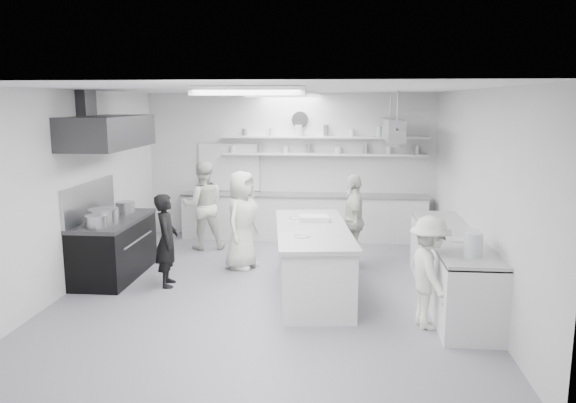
# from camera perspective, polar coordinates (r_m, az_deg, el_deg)

# --- Properties ---
(floor) EXTENTS (6.00, 7.00, 0.02)m
(floor) POSITION_cam_1_polar(r_m,az_deg,el_deg) (8.59, -1.88, -9.02)
(floor) COLOR gray
(floor) RESTS_ON ground
(ceiling) EXTENTS (6.00, 7.00, 0.02)m
(ceiling) POSITION_cam_1_polar(r_m,az_deg,el_deg) (8.11, -2.01, 11.55)
(ceiling) COLOR silver
(ceiling) RESTS_ON wall_back
(wall_back) EXTENTS (6.00, 0.04, 3.00)m
(wall_back) POSITION_cam_1_polar(r_m,az_deg,el_deg) (11.67, 0.25, 3.74)
(wall_back) COLOR silver
(wall_back) RESTS_ON floor
(wall_front) EXTENTS (6.00, 0.04, 3.00)m
(wall_front) POSITION_cam_1_polar(r_m,az_deg,el_deg) (4.85, -7.26, -5.73)
(wall_front) COLOR silver
(wall_front) RESTS_ON floor
(wall_left) EXTENTS (0.04, 7.00, 3.00)m
(wall_left) POSITION_cam_1_polar(r_m,az_deg,el_deg) (9.10, -21.04, 1.19)
(wall_left) COLOR silver
(wall_left) RESTS_ON floor
(wall_right) EXTENTS (0.04, 7.00, 3.00)m
(wall_right) POSITION_cam_1_polar(r_m,az_deg,el_deg) (8.38, 18.84, 0.60)
(wall_right) COLOR silver
(wall_right) RESTS_ON floor
(stove) EXTENTS (0.80, 1.80, 0.90)m
(stove) POSITION_cam_1_polar(r_m,az_deg,el_deg) (9.50, -17.39, -4.71)
(stove) COLOR black
(stove) RESTS_ON floor
(exhaust_hood) EXTENTS (0.85, 2.00, 0.50)m
(exhaust_hood) POSITION_cam_1_polar(r_m,az_deg,el_deg) (9.21, -18.03, 6.80)
(exhaust_hood) COLOR #323233
(exhaust_hood) RESTS_ON wall_left
(back_counter) EXTENTS (5.00, 0.60, 0.92)m
(back_counter) POSITION_cam_1_polar(r_m,az_deg,el_deg) (11.51, 1.60, -1.60)
(back_counter) COLOR silver
(back_counter) RESTS_ON floor
(shelf_lower) EXTENTS (4.20, 0.26, 0.04)m
(shelf_lower) POSITION_cam_1_polar(r_m,az_deg,el_deg) (11.47, 3.69, 4.86)
(shelf_lower) COLOR silver
(shelf_lower) RESTS_ON wall_back
(shelf_upper) EXTENTS (4.20, 0.26, 0.04)m
(shelf_upper) POSITION_cam_1_polar(r_m,az_deg,el_deg) (11.44, 3.71, 6.61)
(shelf_upper) COLOR silver
(shelf_upper) RESTS_ON wall_back
(pass_through_window) EXTENTS (1.30, 0.04, 1.00)m
(pass_through_window) POSITION_cam_1_polar(r_m,az_deg,el_deg) (11.84, -6.04, 3.53)
(pass_through_window) COLOR black
(pass_through_window) RESTS_ON wall_back
(wall_clock) EXTENTS (0.32, 0.05, 0.32)m
(wall_clock) POSITION_cam_1_polar(r_m,az_deg,el_deg) (11.54, 1.24, 8.40)
(wall_clock) COLOR white
(wall_clock) RESTS_ON wall_back
(right_counter) EXTENTS (0.74, 3.30, 0.94)m
(right_counter) POSITION_cam_1_polar(r_m,az_deg,el_deg) (8.35, 16.40, -6.57)
(right_counter) COLOR silver
(right_counter) RESTS_ON floor
(pot_rack) EXTENTS (0.30, 1.60, 0.40)m
(pot_rack) POSITION_cam_1_polar(r_m,az_deg,el_deg) (10.50, 10.73, 7.21)
(pot_rack) COLOR #9B9C9E
(pot_rack) RESTS_ON ceiling
(light_fixture_front) EXTENTS (1.30, 0.25, 0.10)m
(light_fixture_front) POSITION_cam_1_polar(r_m,az_deg,el_deg) (6.33, -4.15, 11.25)
(light_fixture_front) COLOR silver
(light_fixture_front) RESTS_ON ceiling
(light_fixture_rear) EXTENTS (1.30, 0.25, 0.10)m
(light_fixture_rear) POSITION_cam_1_polar(r_m,az_deg,el_deg) (9.90, -0.64, 10.92)
(light_fixture_rear) COLOR silver
(light_fixture_rear) RESTS_ON ceiling
(prep_island) EXTENTS (1.28, 2.68, 0.95)m
(prep_island) POSITION_cam_1_polar(r_m,az_deg,el_deg) (8.30, 2.50, -6.20)
(prep_island) COLOR silver
(prep_island) RESTS_ON floor
(stove_pot) EXTENTS (0.46, 0.46, 0.28)m
(stove_pot) POSITION_cam_1_polar(r_m,az_deg,el_deg) (9.07, -18.38, -1.58)
(stove_pot) COLOR #9B9C9E
(stove_pot) RESTS_ON stove
(cook_stove) EXTENTS (0.44, 0.58, 1.44)m
(cook_stove) POSITION_cam_1_polar(r_m,az_deg,el_deg) (8.75, -12.34, -3.91)
(cook_stove) COLOR black
(cook_stove) RESTS_ON floor
(cook_back) EXTENTS (0.97, 0.85, 1.70)m
(cook_back) POSITION_cam_1_polar(r_m,az_deg,el_deg) (10.79, -8.69, -0.41)
(cook_back) COLOR silver
(cook_back) RESTS_ON floor
(cook_island_left) EXTENTS (0.76, 0.94, 1.68)m
(cook_island_left) POSITION_cam_1_polar(r_m,az_deg,el_deg) (9.46, -4.76, -1.90)
(cook_island_left) COLOR silver
(cook_island_left) RESTS_ON floor
(cook_island_right) EXTENTS (0.43, 0.95, 1.60)m
(cook_island_right) POSITION_cam_1_polar(r_m,az_deg,el_deg) (9.66, 6.75, -1.91)
(cook_island_right) COLOR silver
(cook_island_right) RESTS_ON floor
(cook_right) EXTENTS (0.70, 1.01, 1.43)m
(cook_right) POSITION_cam_1_polar(r_m,az_deg,el_deg) (7.22, 14.28, -7.08)
(cook_right) COLOR silver
(cook_right) RESTS_ON floor
(bowl_island_a) EXTENTS (0.24, 0.24, 0.06)m
(bowl_island_a) POSITION_cam_1_polar(r_m,az_deg,el_deg) (8.80, 0.95, -1.85)
(bowl_island_a) COLOR #9B9C9E
(bowl_island_a) RESTS_ON prep_island
(bowl_island_b) EXTENTS (0.27, 0.27, 0.07)m
(bowl_island_b) POSITION_cam_1_polar(r_m,az_deg,el_deg) (7.61, 1.43, -3.76)
(bowl_island_b) COLOR silver
(bowl_island_b) RESTS_ON prep_island
(bowl_right) EXTENTS (0.22, 0.22, 0.05)m
(bowl_right) POSITION_cam_1_polar(r_m,az_deg,el_deg) (7.82, 16.90, -3.96)
(bowl_right) COLOR silver
(bowl_right) RESTS_ON right_counter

